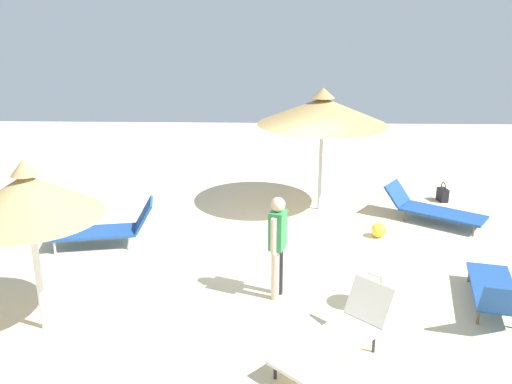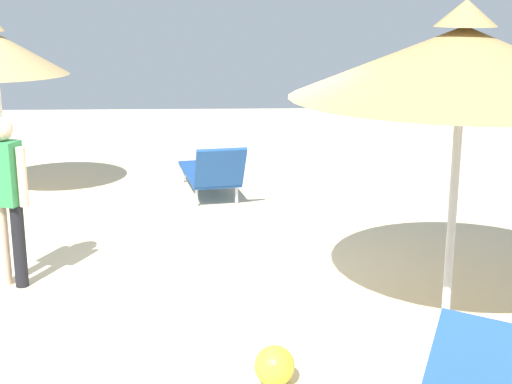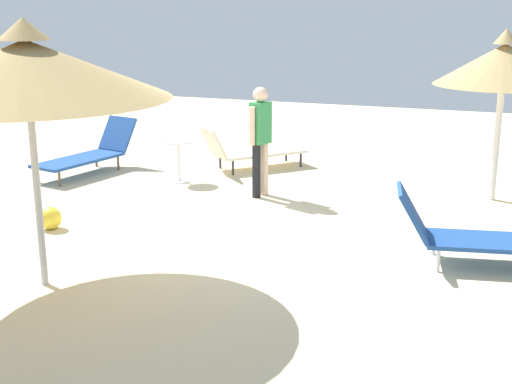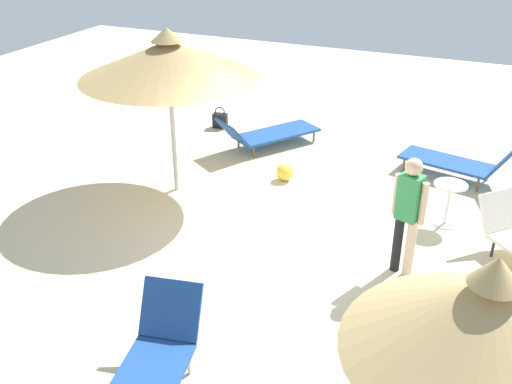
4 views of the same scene
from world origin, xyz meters
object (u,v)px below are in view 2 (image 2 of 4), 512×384
at_px(parasol_umbrella_far_right, 463,62).
at_px(lounge_chair_edge, 211,172).
at_px(person_standing_far_left, 6,191).
at_px(beach_ball, 274,366).

height_order(parasol_umbrella_far_right, lounge_chair_edge, parasol_umbrella_far_right).
relative_size(parasol_umbrella_far_right, person_standing_far_left, 1.69).
xyz_separation_m(lounge_chair_edge, person_standing_far_left, (3.30, -1.92, 0.61)).
bearing_deg(beach_ball, person_standing_far_left, -129.88).
bearing_deg(parasol_umbrella_far_right, person_standing_far_left, -103.64).
bearing_deg(parasol_umbrella_far_right, beach_ball, -55.82).
height_order(person_standing_far_left, beach_ball, person_standing_far_left).
relative_size(parasol_umbrella_far_right, beach_ball, 9.47).
height_order(parasol_umbrella_far_right, person_standing_far_left, parasol_umbrella_far_right).
distance_m(person_standing_far_left, beach_ball, 3.35).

